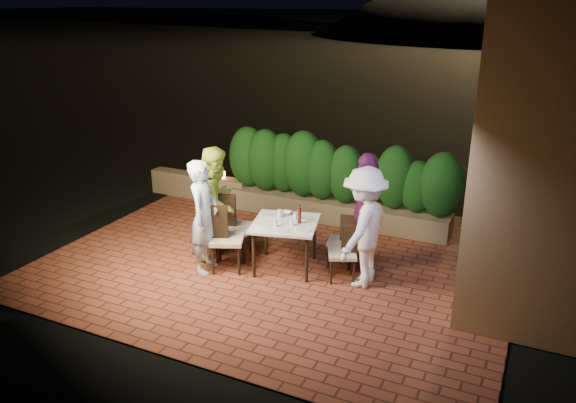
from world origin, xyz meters
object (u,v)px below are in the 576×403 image
Objects in this scene: diner_white at (364,227)px; diner_purple at (366,211)px; chair_right_front at (342,253)px; bowl at (286,213)px; chair_left_back at (235,226)px; diner_green at (217,202)px; dining_table at (285,245)px; beer_bottle at (299,214)px; chair_right_back at (341,240)px; chair_left_front at (227,238)px; diner_blue at (204,217)px; parapet_lamp at (223,175)px.

diner_purple is at bearing -157.65° from diner_white.
bowl is at bearing -40.40° from chair_right_front.
chair_left_back is 0.47m from diner_green.
chair_right_front is at bearing 0.60° from dining_table.
diner_purple is at bearing 29.39° from beer_bottle.
diner_white is at bearing 128.60° from chair_right_back.
beer_bottle is at bearing -28.78° from chair_right_front.
diner_blue reaches higher than chair_left_front.
parapet_lamp is at bearing -56.95° from chair_right_front.
chair_right_front is at bearing -85.69° from diner_blue.
beer_bottle is 1.37m from diner_green.
bowl is 0.16× the size of chair_left_front.
chair_right_front is at bearing -32.74° from parapet_lamp.
parapet_lamp is at bearing 141.14° from bowl.
chair_left_back is at bearing -89.15° from diner_green.
chair_right_front is (1.80, -0.01, -0.10)m from chair_left_back.
diner_green reaches higher than dining_table.
dining_table is 0.93× the size of chair_left_front.
chair_left_front is (-0.63, -0.73, -0.26)m from bowl.
chair_left_front reaches higher than bowl.
parapet_lamp is (-1.35, 2.71, -0.30)m from diner_blue.
chair_left_back is 0.59× the size of diner_green.
bowl is 0.95m from chair_right_back.
chair_right_front is at bearing -96.82° from diner_green.
diner_green reaches higher than chair_right_back.
diner_green reaches higher than bowl.
chair_right_front is at bearing -29.09° from diner_purple.
dining_table is at bearing -15.70° from chair_left_back.
chair_left_front is 1.74m from chair_right_back.
beer_bottle is at bearing 18.26° from dining_table.
chair_left_front is at bearing -75.38° from diner_blue.
diner_green is 0.98× the size of diner_purple.
chair_left_back is at bearing -28.95° from diner_blue.
beer_bottle is at bearing 3.68° from chair_left_front.
chair_right_front is 2.13m from diner_green.
dining_table is 0.53× the size of diner_purple.
dining_table is at bearing -23.61° from chair_right_front.
chair_left_back is 1.22× the size of chair_right_front.
chair_right_front reaches higher than bowl.
beer_bottle is 1.82× the size of bowl.
chair_right_front is 3.96m from parapet_lamp.
diner_white is 0.97× the size of diner_purple.
diner_purple reaches higher than beer_bottle.
chair_left_front is at bearing -10.05° from chair_right_front.
bowl is 1.18× the size of parapet_lamp.
bowl is at bearing 143.80° from beer_bottle.
diner_blue is at bearing -176.26° from chair_left_front.
chair_left_back reaches higher than parapet_lamp.
chair_left_front is 0.48m from diner_blue.
diner_blue is at bearing -63.59° from parapet_lamp.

